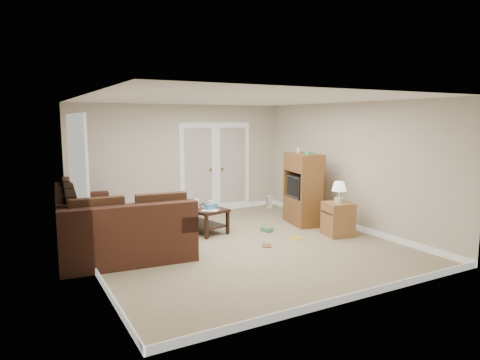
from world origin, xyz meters
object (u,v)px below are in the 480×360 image
tv_armoire (303,189)px  side_cabinet (338,216)px  sectional_sofa (103,228)px  coffee_table (199,217)px

tv_armoire → side_cabinet: 1.13m
sectional_sofa → tv_armoire: bearing=3.2°
side_cabinet → tv_armoire: bearing=102.6°
sectional_sofa → coffee_table: sectional_sofa is taller
sectional_sofa → side_cabinet: (4.04, -1.21, 0.00)m
tv_armoire → side_cabinet: (0.02, -1.07, -0.37)m
sectional_sofa → coffee_table: 1.93m
tv_armoire → sectional_sofa: bearing=-170.8°
coffee_table → side_cabinet: size_ratio=1.26×
sectional_sofa → side_cabinet: 4.22m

